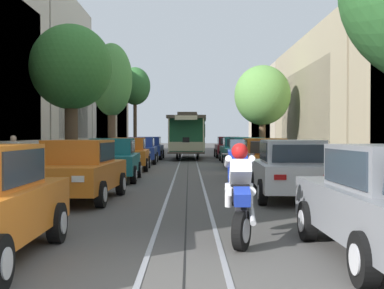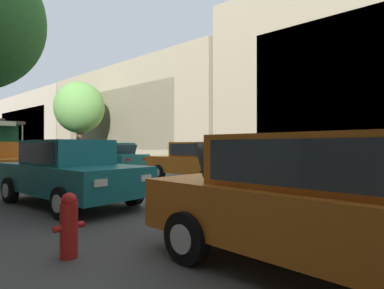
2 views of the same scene
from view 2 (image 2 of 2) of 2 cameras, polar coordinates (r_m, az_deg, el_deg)
name	(u,v)px [view 2 (image 2 of 2)]	position (r m, az deg, el deg)	size (l,w,h in m)	color
ground_plane	(38,173)	(17.57, -27.04, -4.87)	(160.00, 160.00, 0.00)	#4C4947
trolley_track_rails	(12,169)	(21.12, -30.79, -4.05)	(1.14, 65.85, 0.01)	gray
building_facade_right	(138,114)	(25.92, -10.12, 5.69)	(5.71, 57.55, 9.21)	tan
parked_car_orange_second_left	(322,203)	(3.80, 23.27, -10.03)	(2.14, 4.42, 1.58)	orange
parked_car_teal_mid_left	(69,172)	(8.09, -22.15, -4.76)	(2.09, 4.40, 1.58)	#196B70
parked_car_white_second_right	(383,170)	(9.30, 32.37, -4.14)	(2.12, 4.41, 1.58)	silver
parked_car_orange_mid_right	(197,161)	(12.34, 0.99, -3.18)	(2.07, 4.39, 1.58)	orange
parked_car_teal_fourth_right	(111,157)	(16.97, -15.02, -2.34)	(2.12, 4.41, 1.58)	#196B70
parked_car_teal_fifth_right	(56,155)	(23.01, -24.28, -1.76)	(2.00, 4.36, 1.58)	#196B70
parked_car_maroon_sixth_right	(22,153)	(28.82, -29.43, -1.43)	(2.01, 4.36, 1.58)	maroon
street_tree_kerb_right_second	(80,108)	(23.81, -20.46, 6.50)	(3.54, 3.65, 6.12)	brown
fire_hydrant	(69,225)	(4.33, -22.21, -13.87)	(0.40, 0.22, 0.84)	red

